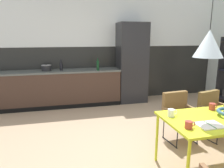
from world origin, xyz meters
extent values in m
plane|color=tan|center=(0.00, 0.00, 0.00)|extent=(8.47, 8.47, 0.00)
cube|color=black|center=(0.00, 2.91, 0.73)|extent=(6.51, 0.12, 1.46)
cube|color=silver|center=(0.00, 2.91, 2.19)|extent=(6.51, 0.12, 1.46)
cube|color=#3F2B22|center=(-1.47, 2.55, 0.43)|extent=(3.28, 0.60, 0.87)
cube|color=#545954|center=(-1.47, 2.55, 0.89)|extent=(3.31, 0.63, 0.04)
cube|color=black|center=(-1.47, 2.24, 0.05)|extent=(3.28, 0.01, 0.10)
cube|color=#232326|center=(0.56, 2.55, 1.04)|extent=(0.75, 0.60, 2.08)
cylinder|color=#CAD925|center=(-0.02, -0.31, 0.35)|extent=(0.04, 0.04, 0.70)
cube|color=brown|center=(0.62, 0.13, 0.40)|extent=(0.53, 0.51, 0.06)
cube|color=brown|center=(0.60, 0.33, 0.62)|extent=(0.46, 0.13, 0.38)
cube|color=brown|center=(0.84, 0.16, 0.50)|extent=(0.09, 0.42, 0.14)
cube|color=brown|center=(0.40, 0.11, 0.50)|extent=(0.09, 0.42, 0.14)
cylinder|color=black|center=(0.84, -0.04, 0.19)|extent=(0.02, 0.02, 0.37)
cylinder|color=black|center=(0.44, -0.08, 0.19)|extent=(0.02, 0.02, 0.37)
cylinder|color=black|center=(0.80, 0.34, 0.19)|extent=(0.02, 0.02, 0.37)
cylinder|color=black|center=(0.40, 0.30, 0.19)|extent=(0.02, 0.02, 0.37)
cylinder|color=black|center=(0.82, 0.15, 0.01)|extent=(0.06, 0.41, 0.02)
cylinder|color=black|center=(0.42, 0.11, 0.01)|extent=(0.06, 0.41, 0.02)
cube|color=brown|center=(1.29, 0.11, 0.40)|extent=(0.58, 0.56, 0.06)
cube|color=brown|center=(1.24, 0.30, 0.61)|extent=(0.46, 0.19, 0.36)
cube|color=brown|center=(1.07, 0.05, 0.50)|extent=(0.15, 0.41, 0.14)
cylinder|color=black|center=(1.14, -0.13, 0.18)|extent=(0.02, 0.02, 0.37)
cylinder|color=black|center=(1.44, 0.34, 0.18)|extent=(0.02, 0.02, 0.37)
cylinder|color=black|center=(1.05, 0.24, 0.18)|extent=(0.02, 0.02, 0.37)
cylinder|color=black|center=(1.48, 0.16, 0.01)|extent=(0.12, 0.41, 0.02)
cylinder|color=black|center=(1.09, 0.06, 0.01)|extent=(0.12, 0.41, 0.02)
cube|color=white|center=(0.28, -0.86, 0.73)|extent=(0.15, 0.23, 0.01)
cube|color=white|center=(0.43, -0.86, 0.73)|extent=(0.15, 0.23, 0.01)
cube|color=#4C7F4C|center=(0.36, -0.86, 0.74)|extent=(0.01, 0.23, 0.00)
cylinder|color=#B23D33|center=(0.75, -0.40, 0.77)|extent=(0.09, 0.09, 0.09)
torus|color=#B23D33|center=(0.81, -0.40, 0.78)|extent=(0.06, 0.01, 0.06)
cylinder|color=white|center=(0.07, -0.50, 0.77)|extent=(0.09, 0.09, 0.10)
torus|color=white|center=(0.12, -0.50, 0.78)|extent=(0.07, 0.01, 0.07)
cylinder|color=#B23D33|center=(0.08, -0.87, 0.77)|extent=(0.09, 0.09, 0.09)
torus|color=#B23D33|center=(0.13, -0.87, 0.77)|extent=(0.06, 0.01, 0.06)
cylinder|color=black|center=(-1.62, 2.56, 0.97)|extent=(0.24, 0.24, 0.13)
cylinder|color=gray|center=(-1.62, 2.56, 1.05)|extent=(0.24, 0.24, 0.01)
sphere|color=black|center=(-1.62, 2.56, 1.06)|extent=(0.02, 0.02, 0.02)
cylinder|color=#0F3319|center=(-0.39, 2.33, 1.03)|extent=(0.07, 0.07, 0.24)
cylinder|color=#0F3319|center=(-0.39, 2.33, 1.18)|extent=(0.03, 0.03, 0.06)
cylinder|color=black|center=(-1.27, 2.56, 1.00)|extent=(0.07, 0.07, 0.18)
cylinder|color=black|center=(-1.27, 2.56, 1.13)|extent=(0.03, 0.03, 0.08)
cube|color=black|center=(2.64, 1.63, 0.86)|extent=(0.30, 0.03, 1.72)
cone|color=silver|center=(0.41, -0.64, 1.65)|extent=(0.34, 0.34, 0.32)
camera|label=1|loc=(-1.27, -2.82, 1.73)|focal=34.18mm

